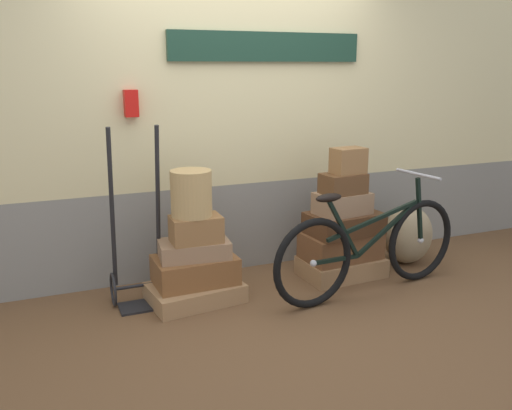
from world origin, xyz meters
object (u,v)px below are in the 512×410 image
Objects in this scene: suitcase_4 at (341,267)px; suitcase_7 at (342,203)px; suitcase_1 at (195,270)px; bicycle at (370,249)px; suitcase_9 at (348,161)px; suitcase_6 at (344,223)px; suitcase_3 at (196,229)px; burlap_sack at (408,235)px; suitcase_8 at (343,183)px; suitcase_2 at (194,249)px; suitcase_0 at (195,292)px; suitcase_5 at (341,246)px; wicker_basket at (191,193)px; luggage_trolley at (139,260)px.

suitcase_7 is (-0.02, -0.01, 0.56)m from suitcase_4.
suitcase_1 is 0.35× the size of bicycle.
suitcase_7 reaches higher than suitcase_4.
suitcase_9 is at bearing 89.10° from bicycle.
suitcase_6 is 0.34× the size of bicycle.
suitcase_3 is 0.85× the size of suitcase_7.
burlap_sack is at bearing 0.85° from suitcase_9.
burlap_sack is 0.84m from bicycle.
suitcase_9 is (1.29, -0.02, 0.75)m from suitcase_1.
suitcase_8 is 0.19m from suitcase_9.
suitcase_2 is 1.19× the size of suitcase_7.
suitcase_9 reaches higher than suitcase_4.
suitcase_0 is 1.36m from suitcase_6.
suitcase_8 is (-0.01, -0.01, 0.17)m from suitcase_7.
bicycle is (0.02, -0.40, 0.10)m from suitcase_5.
bicycle is (1.30, -0.39, -0.47)m from wicker_basket.
wicker_basket is at bearing 163.37° from bicycle.
wicker_basket is at bearing -166.40° from suitcase_1.
suitcase_5 is 0.36× the size of bicycle.
suitcase_2 is at bearing 163.27° from bicycle.
suitcase_2 is at bearing 61.95° from suitcase_0.
suitcase_2 is (-0.00, -0.00, 0.17)m from suitcase_1.
suitcase_8 is at bearing 1.72° from suitcase_3.
suitcase_8 is at bearing 95.88° from bicycle.
suitcase_3 is at bearing 178.71° from suitcase_4.
suitcase_2 is 1.28m from suitcase_7.
luggage_trolley is at bearing 178.72° from burlap_sack.
suitcase_0 is 1.38m from bicycle.
suitcase_1 is at bearing -14.53° from luggage_trolley.
suitcase_3 is 1.26m from suitcase_8.
burlap_sack reaches higher than suitcase_0.
suitcase_4 is 0.73m from suitcase_8.
suitcase_2 is at bearing -178.46° from burlap_sack.
suitcase_3 is at bearing -51.39° from wicker_basket.
bicycle is (0.01, -0.39, 0.28)m from suitcase_4.
wicker_basket reaches higher than suitcase_1.
wicker_basket is (-1.28, -0.01, 0.57)m from suitcase_5.
suitcase_6 is (1.29, 0.00, 0.06)m from suitcase_2.
luggage_trolley is at bearing 170.16° from suitcase_8.
suitcase_1 is 1.29m from suitcase_4.
suitcase_8 is (-0.03, -0.02, 0.73)m from suitcase_4.
suitcase_8 is (1.24, 0.00, 0.24)m from suitcase_3.
luggage_trolley reaches higher than suitcase_6.
wicker_basket is at bearing 172.66° from suitcase_7.
suitcase_6 is at bearing -5.68° from suitcase_0.
bicycle is (0.04, -0.37, -0.44)m from suitcase_8.
bicycle reaches higher than suitcase_1.
bicycle is at bearing -10.71° from suitcase_2.
suitcase_9 is at bearing -0.78° from wicker_basket.
suitcase_7 is (1.25, 0.01, 0.07)m from suitcase_3.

